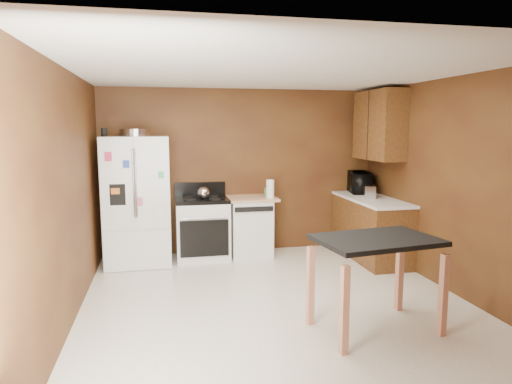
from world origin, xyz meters
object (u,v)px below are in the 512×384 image
object	(u,v)px
toaster	(369,192)
island	(376,253)
microwave	(360,183)
refrigerator	(137,201)
kettle	(203,193)
roasting_pan	(135,133)
gas_range	(202,228)
green_canister	(268,192)
pen_cup	(104,132)
paper_towel	(270,189)
dishwasher	(250,226)

from	to	relation	value
toaster	island	size ratio (longest dim) A/B	0.21
microwave	refrigerator	distance (m)	3.40
kettle	refrigerator	bearing A→B (deg)	177.30
roasting_pan	kettle	world-z (taller)	roasting_pan
gas_range	green_canister	bearing A→B (deg)	4.50
pen_cup	toaster	bearing A→B (deg)	-4.21
toaster	microwave	distance (m)	0.53
roasting_pan	kettle	size ratio (longest dim) A/B	2.26
roasting_pan	refrigerator	size ratio (longest dim) A/B	0.22
refrigerator	microwave	bearing A→B (deg)	1.92
paper_towel	island	bearing A→B (deg)	-81.32
roasting_pan	toaster	bearing A→B (deg)	-7.36
roasting_pan	microwave	distance (m)	3.49
paper_towel	green_canister	distance (m)	0.23
refrigerator	dishwasher	distance (m)	1.69
kettle	paper_towel	distance (m)	0.98
toaster	microwave	world-z (taller)	microwave
paper_towel	island	size ratio (longest dim) A/B	0.23
island	refrigerator	bearing A→B (deg)	130.58
roasting_pan	dishwasher	bearing A→B (deg)	2.36
island	paper_towel	bearing A→B (deg)	98.68
microwave	pen_cup	bearing A→B (deg)	105.56
gas_range	island	bearing A→B (deg)	-63.15
pen_cup	microwave	distance (m)	3.87
roasting_pan	refrigerator	bearing A→B (deg)	-93.49
microwave	refrigerator	world-z (taller)	refrigerator
toaster	refrigerator	distance (m)	3.34
pen_cup	roasting_pan	bearing A→B (deg)	21.87
paper_towel	toaster	bearing A→B (deg)	-13.42
microwave	roasting_pan	bearing A→B (deg)	103.38
refrigerator	gas_range	size ratio (longest dim) A/B	1.64
roasting_pan	toaster	distance (m)	3.44
kettle	gas_range	distance (m)	0.54
dishwasher	kettle	bearing A→B (deg)	-169.67
microwave	refrigerator	bearing A→B (deg)	103.68
roasting_pan	gas_range	size ratio (longest dim) A/B	0.37
kettle	gas_range	xyz separation A→B (m)	(-0.01, 0.10, -0.53)
island	roasting_pan	bearing A→B (deg)	130.38
roasting_pan	island	xyz separation A→B (m)	(2.30, -2.70, -1.10)
roasting_pan	pen_cup	bearing A→B (deg)	-158.13
toaster	refrigerator	size ratio (longest dim) A/B	0.14
pen_cup	green_canister	size ratio (longest dim) A/B	0.94
toaster	green_canister	bearing A→B (deg)	176.63
paper_towel	island	xyz separation A→B (m)	(0.40, -2.61, -0.27)
toaster	microwave	bearing A→B (deg)	99.04
pen_cup	dishwasher	size ratio (longest dim) A/B	0.13
green_canister	gas_range	distance (m)	1.12
roasting_pan	gas_range	world-z (taller)	roasting_pan
pen_cup	toaster	size ratio (longest dim) A/B	0.46
dishwasher	paper_towel	bearing A→B (deg)	-30.23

